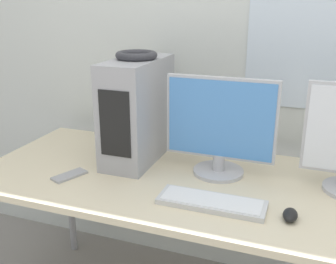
{
  "coord_description": "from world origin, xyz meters",
  "views": [
    {
      "loc": [
        0.25,
        -1.07,
        1.51
      ],
      "look_at": [
        -0.29,
        0.4,
        0.98
      ],
      "focal_mm": 42.0,
      "sensor_mm": 36.0,
      "label": 1
    }
  ],
  "objects_px": {
    "headphones": "(136,55)",
    "cell_phone": "(70,175)",
    "monitor_main": "(220,127)",
    "keyboard": "(212,202)",
    "mouse": "(290,215)",
    "pc_tower": "(138,110)"
  },
  "relations": [
    {
      "from": "pc_tower",
      "to": "monitor_main",
      "type": "bearing_deg",
      "value": -6.74
    },
    {
      "from": "headphones",
      "to": "mouse",
      "type": "relative_size",
      "value": 2.11
    },
    {
      "from": "pc_tower",
      "to": "keyboard",
      "type": "xyz_separation_m",
      "value": [
        0.45,
        -0.33,
        -0.23
      ]
    },
    {
      "from": "mouse",
      "to": "keyboard",
      "type": "bearing_deg",
      "value": 179.19
    },
    {
      "from": "cell_phone",
      "to": "headphones",
      "type": "bearing_deg",
      "value": 80.42
    },
    {
      "from": "cell_phone",
      "to": "keyboard",
      "type": "bearing_deg",
      "value": 20.27
    },
    {
      "from": "monitor_main",
      "to": "mouse",
      "type": "xyz_separation_m",
      "value": [
        0.32,
        -0.29,
        -0.2
      ]
    },
    {
      "from": "pc_tower",
      "to": "mouse",
      "type": "height_order",
      "value": "pc_tower"
    },
    {
      "from": "headphones",
      "to": "cell_phone",
      "type": "xyz_separation_m",
      "value": [
        -0.19,
        -0.3,
        -0.49
      ]
    },
    {
      "from": "pc_tower",
      "to": "monitor_main",
      "type": "xyz_separation_m",
      "value": [
        0.4,
        -0.05,
        -0.02
      ]
    },
    {
      "from": "monitor_main",
      "to": "keyboard",
      "type": "height_order",
      "value": "monitor_main"
    },
    {
      "from": "headphones",
      "to": "keyboard",
      "type": "distance_m",
      "value": 0.73
    },
    {
      "from": "headphones",
      "to": "cell_phone",
      "type": "bearing_deg",
      "value": -122.5
    },
    {
      "from": "headphones",
      "to": "cell_phone",
      "type": "height_order",
      "value": "headphones"
    },
    {
      "from": "monitor_main",
      "to": "mouse",
      "type": "height_order",
      "value": "monitor_main"
    },
    {
      "from": "monitor_main",
      "to": "keyboard",
      "type": "relative_size",
      "value": 1.17
    },
    {
      "from": "headphones",
      "to": "mouse",
      "type": "bearing_deg",
      "value": -24.87
    },
    {
      "from": "monitor_main",
      "to": "keyboard",
      "type": "xyz_separation_m",
      "value": [
        0.04,
        -0.28,
        -0.2
      ]
    },
    {
      "from": "keyboard",
      "to": "cell_phone",
      "type": "height_order",
      "value": "keyboard"
    },
    {
      "from": "monitor_main",
      "to": "cell_phone",
      "type": "relative_size",
      "value": 2.88
    },
    {
      "from": "keyboard",
      "to": "mouse",
      "type": "bearing_deg",
      "value": -0.81
    },
    {
      "from": "headphones",
      "to": "mouse",
      "type": "height_order",
      "value": "headphones"
    }
  ]
}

